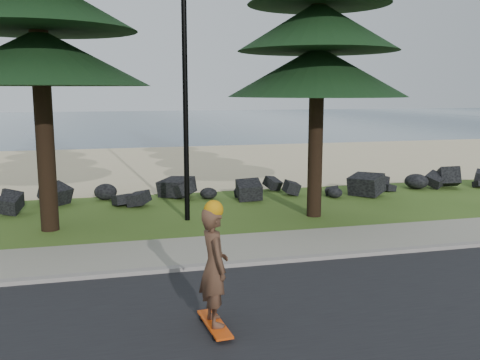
{
  "coord_description": "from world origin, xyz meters",
  "views": [
    {
      "loc": [
        -2.08,
        -10.8,
        3.48
      ],
      "look_at": [
        0.66,
        0.0,
        1.59
      ],
      "focal_mm": 40.0,
      "sensor_mm": 36.0,
      "label": 1
    }
  ],
  "objects": [
    {
      "name": "ocean",
      "position": [
        0.0,
        51.0,
        0.0
      ],
      "size": [
        160.0,
        58.0,
        0.01
      ],
      "primitive_type": "cube",
      "color": "#324B5F",
      "rests_on": "ground"
    },
    {
      "name": "lamp_post",
      "position": [
        0.0,
        3.2,
        4.13
      ],
      "size": [
        0.25,
        0.14,
        8.14
      ],
      "color": "black",
      "rests_on": "ground"
    },
    {
      "name": "skateboarder",
      "position": [
        -0.64,
        -3.59,
        0.97
      ],
      "size": [
        0.47,
        1.05,
        1.93
      ],
      "rotation": [
        0.0,
        0.0,
        1.66
      ],
      "color": "#DA450C",
      "rests_on": "ground"
    },
    {
      "name": "seawall_boulders",
      "position": [
        0.0,
        5.6,
        0.0
      ],
      "size": [
        60.0,
        2.4,
        1.1
      ],
      "primitive_type": null,
      "color": "black",
      "rests_on": "ground"
    },
    {
      "name": "kerb",
      "position": [
        0.0,
        -0.9,
        0.05
      ],
      "size": [
        160.0,
        0.2,
        0.1
      ],
      "primitive_type": "cube",
      "color": "gray",
      "rests_on": "ground"
    },
    {
      "name": "ground",
      "position": [
        0.0,
        0.0,
        0.0
      ],
      "size": [
        160.0,
        160.0,
        0.0
      ],
      "primitive_type": "plane",
      "color": "#39571B",
      "rests_on": "ground"
    },
    {
      "name": "road",
      "position": [
        0.0,
        -4.5,
        0.01
      ],
      "size": [
        160.0,
        7.0,
        0.02
      ],
      "primitive_type": "cube",
      "color": "black",
      "rests_on": "ground"
    },
    {
      "name": "sidewalk",
      "position": [
        0.0,
        0.2,
        0.04
      ],
      "size": [
        160.0,
        2.0,
        0.08
      ],
      "primitive_type": "cube",
      "color": "gray",
      "rests_on": "ground"
    },
    {
      "name": "beach_sand",
      "position": [
        0.0,
        14.5,
        0.01
      ],
      "size": [
        160.0,
        15.0,
        0.01
      ],
      "primitive_type": "cube",
      "color": "beige",
      "rests_on": "ground"
    }
  ]
}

